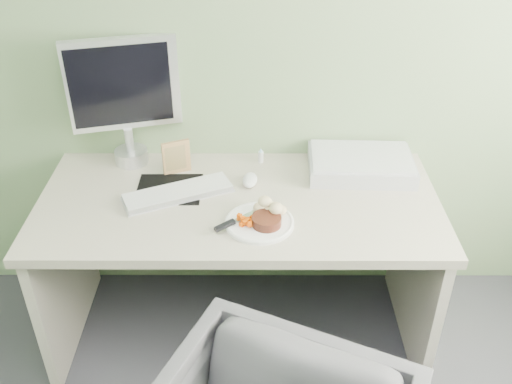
{
  "coord_description": "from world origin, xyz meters",
  "views": [
    {
      "loc": [
        0.07,
        -0.25,
        2.0
      ],
      "look_at": [
        0.07,
        1.5,
        0.85
      ],
      "focal_mm": 40.0,
      "sensor_mm": 36.0,
      "label": 1
    }
  ],
  "objects_px": {
    "scanner": "(361,165)",
    "desk": "(239,236)",
    "plate": "(260,223)",
    "monitor": "(124,95)"
  },
  "relations": [
    {
      "from": "scanner",
      "to": "desk",
      "type": "bearing_deg",
      "value": -155.07
    },
    {
      "from": "desk",
      "to": "plate",
      "type": "relative_size",
      "value": 6.18
    },
    {
      "from": "desk",
      "to": "monitor",
      "type": "bearing_deg",
      "value": 146.65
    },
    {
      "from": "scanner",
      "to": "plate",
      "type": "bearing_deg",
      "value": -136.43
    },
    {
      "from": "desk",
      "to": "monitor",
      "type": "distance_m",
      "value": 0.76
    },
    {
      "from": "plate",
      "to": "monitor",
      "type": "relative_size",
      "value": 0.47
    },
    {
      "from": "plate",
      "to": "scanner",
      "type": "relative_size",
      "value": 0.59
    },
    {
      "from": "scanner",
      "to": "monitor",
      "type": "relative_size",
      "value": 0.8
    },
    {
      "from": "plate",
      "to": "scanner",
      "type": "distance_m",
      "value": 0.58
    },
    {
      "from": "desk",
      "to": "plate",
      "type": "height_order",
      "value": "plate"
    }
  ]
}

